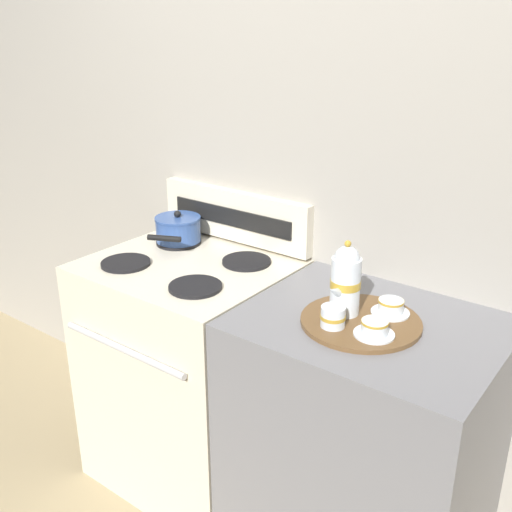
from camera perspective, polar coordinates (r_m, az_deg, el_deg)
name	(u,v)px	position (r m, az deg, el deg)	size (l,w,h in m)	color
ground_plane	(270,508)	(2.52, 1.32, -22.90)	(6.00, 6.00, 0.00)	tan
wall_back	(326,217)	(2.18, 6.72, 3.69)	(6.00, 0.05, 2.20)	#9E998E
stove	(191,372)	(2.42, -6.17, -10.94)	(0.71, 0.65, 0.94)	beige
control_panel	(235,216)	(2.37, -2.03, 3.87)	(0.70, 0.05, 0.20)	beige
side_counter	(361,449)	(2.07, 9.99, -17.64)	(0.76, 0.62, 0.93)	slate
saucepan	(178,229)	(2.39, -7.45, 2.58)	(0.22, 0.26, 0.12)	#335193
serving_tray	(361,322)	(1.80, 9.95, -6.17)	(0.36, 0.36, 0.01)	brown
teapot	(345,280)	(1.78, 8.51, -2.28)	(0.09, 0.15, 0.23)	silver
teacup_left	(374,328)	(1.71, 11.22, -6.75)	(0.12, 0.12, 0.04)	silver
teacup_right	(391,307)	(1.84, 12.71, -4.75)	(0.12, 0.12, 0.04)	silver
creamer_jug	(333,317)	(1.73, 7.34, -5.74)	(0.07, 0.07, 0.06)	silver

